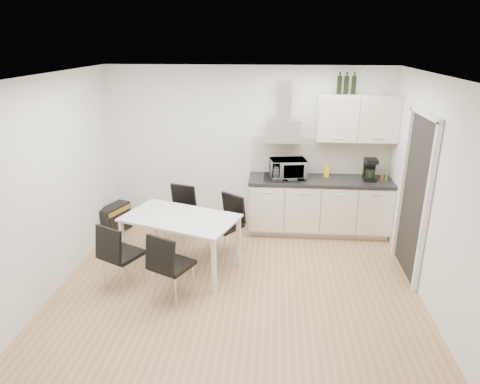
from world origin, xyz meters
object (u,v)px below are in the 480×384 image
object	(u,v)px
dining_table	(180,222)
chair_far_left	(178,216)
kitchenette	(322,183)
chair_near_left	(123,255)
floor_speaker	(232,215)
guitar_amp	(115,219)
chair_far_right	(224,226)
chair_near_right	(172,266)

from	to	relation	value
dining_table	chair_far_left	xyz separation A→B (m)	(-0.21, 0.75, -0.23)
kitchenette	chair_near_left	bearing A→B (deg)	-144.62
chair_far_left	floor_speaker	distance (m)	1.08
chair_far_left	guitar_amp	bearing A→B (deg)	3.17
chair_near_left	floor_speaker	xyz separation A→B (m)	(1.16, 2.02, -0.28)
chair_far_right	floor_speaker	distance (m)	1.10
dining_table	guitar_amp	xyz separation A→B (m)	(-1.32, 1.01, -0.44)
dining_table	chair_far_right	bearing A→B (deg)	56.86
chair_near_right	floor_speaker	size ratio (longest dim) A/B	2.76
kitchenette	chair_far_left	world-z (taller)	kitchenette
chair_near_right	dining_table	bearing A→B (deg)	120.26
floor_speaker	chair_near_left	bearing A→B (deg)	-114.11
kitchenette	chair_far_right	world-z (taller)	kitchenette
chair_near_left	chair_far_right	bearing A→B (deg)	65.77
chair_near_right	chair_near_left	bearing A→B (deg)	-170.87
chair_far_right	chair_near_left	world-z (taller)	same
dining_table	chair_near_right	world-z (taller)	chair_near_right
chair_far_left	chair_far_right	distance (m)	0.82
chair_far_left	chair_far_right	bearing A→B (deg)	172.63
kitchenette	chair_far_right	xyz separation A→B (m)	(-1.45, -0.90, -0.39)
kitchenette	guitar_amp	world-z (taller)	kitchenette
dining_table	chair_near_left	bearing A→B (deg)	-120.07
chair_far_left	chair_near_right	xyz separation A→B (m)	(0.26, -1.49, 0.00)
chair_far_right	floor_speaker	xyz separation A→B (m)	(-0.00, 1.06, -0.28)
kitchenette	chair_near_left	size ratio (longest dim) A/B	2.86
chair_far_left	chair_near_right	distance (m)	1.51
dining_table	floor_speaker	distance (m)	1.66
chair_near_right	floor_speaker	distance (m)	2.30
dining_table	chair_near_right	size ratio (longest dim) A/B	1.89
dining_table	floor_speaker	size ratio (longest dim) A/B	5.21
kitchenette	floor_speaker	bearing A→B (deg)	173.49
dining_table	chair_near_left	distance (m)	0.86
chair_near_right	kitchenette	bearing A→B (deg)	72.87
chair_near_left	chair_near_right	size ratio (longest dim) A/B	1.00
kitchenette	chair_near_right	xyz separation A→B (m)	(-1.93, -2.06, -0.39)
kitchenette	guitar_amp	bearing A→B (deg)	-174.67
floor_speaker	guitar_amp	bearing A→B (deg)	-159.86
chair_far_right	chair_near_right	distance (m)	1.26
kitchenette	dining_table	world-z (taller)	kitchenette
chair_near_left	guitar_amp	world-z (taller)	chair_near_left
kitchenette	guitar_amp	distance (m)	3.37
guitar_amp	chair_far_left	bearing A→B (deg)	7.46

